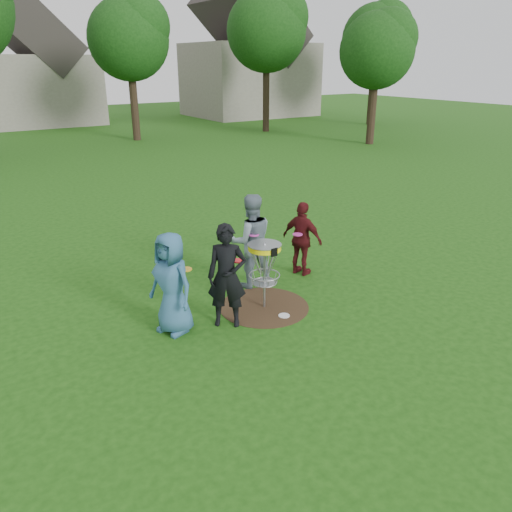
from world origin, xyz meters
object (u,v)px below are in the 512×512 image
player_blue (172,283)px  player_black (227,276)px  disc_golf_basket (264,260)px  player_grey (251,241)px  player_maroon (302,239)px

player_blue → player_black: size_ratio=0.97×
player_black → disc_golf_basket: (0.96, 0.20, 0.04)m
player_blue → disc_golf_basket: 1.91m
player_black → player_grey: size_ratio=0.95×
player_blue → player_black: bearing=49.9°
player_blue → player_black: player_black is taller
player_black → player_maroon: player_black is taller
player_blue → disc_golf_basket: size_ratio=1.37×
player_black → player_blue: bearing=-163.7°
player_blue → player_grey: size_ratio=0.92×
player_blue → player_black: 1.00m
disc_golf_basket → player_black: bearing=-168.1°
player_black → player_grey: player_grey is taller
player_blue → player_maroon: (3.56, 0.79, -0.09)m
player_blue → player_grey: 2.43m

